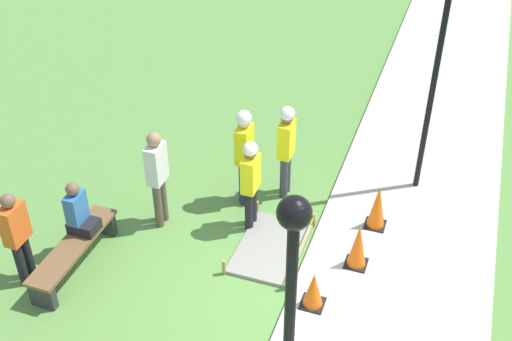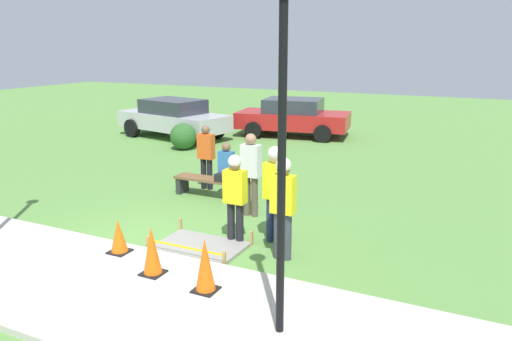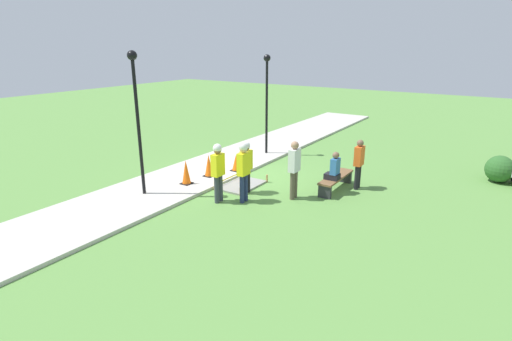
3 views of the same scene
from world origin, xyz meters
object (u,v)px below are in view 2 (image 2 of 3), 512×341
Objects in this scene: parked_car_silver at (173,118)px; park_bench at (212,184)px; traffic_cone_far_patch at (152,251)px; traffic_cone_sidewalk_edge at (205,265)px; worker_trainee at (235,192)px; worker_supervisor at (275,185)px; bystander_in_gray_shirt at (251,170)px; bystander_in_orange_shirt at (206,154)px; person_seated_on_bench at (226,165)px; parked_car_red at (293,117)px; lamppost_near at (282,112)px; traffic_cone_near_patch at (119,236)px; worker_assistant at (283,199)px.

park_bench is at bearing -36.75° from parked_car_silver.
traffic_cone_sidewalk_edge reaches higher than traffic_cone_far_patch.
worker_trainee is at bearing 76.65° from traffic_cone_far_patch.
bystander_in_gray_shirt is at bearing 133.12° from worker_supervisor.
traffic_cone_far_patch is 0.16× the size of parked_car_silver.
parked_car_silver is (-4.85, 5.50, -0.13)m from bystander_in_orange_shirt.
parked_car_silver is at bearing 131.45° from park_bench.
park_bench is 2.95m from worker_trainee.
worker_supervisor is (2.46, -1.89, 0.76)m from park_bench.
person_seated_on_bench is at bearing 142.14° from bystander_in_gray_shirt.
bystander_in_orange_shirt reaches higher than parked_car_red.
worker_supervisor is at bearing -79.18° from parked_car_red.
worker_supervisor reaches higher than parked_car_silver.
bystander_in_gray_shirt is 0.42× the size of lamppost_near.
traffic_cone_near_patch is 0.31× the size of park_bench.
traffic_cone_sidewalk_edge is 2.76m from lamppost_near.
person_seated_on_bench is (-0.00, 3.75, 0.42)m from traffic_cone_near_patch.
park_bench is (-1.38, 4.12, -0.15)m from traffic_cone_far_patch.
worker_assistant is 1.07× the size of worker_trainee.
lamppost_near reaches higher than parked_car_silver.
bystander_in_orange_shirt is at bearing 101.17° from traffic_cone_near_patch.
traffic_cone_far_patch is at bearing -76.14° from person_seated_on_bench.
parked_car_red is (-0.82, 7.87, -0.14)m from bystander_in_orange_shirt.
traffic_cone_near_patch is 4.35m from bystander_in_orange_shirt.
traffic_cone_sidewalk_edge is 0.19× the size of lamppost_near.
worker_trainee reaches higher than parked_car_red.
traffic_cone_near_patch is 3.17m from bystander_in_gray_shirt.
traffic_cone_sidewalk_edge reaches higher than traffic_cone_near_patch.
worker_assistant is 1.09m from worker_trainee.
worker_supervisor is (0.06, 2.33, 0.59)m from traffic_cone_sidewalk_edge.
parked_car_red reaches higher than traffic_cone_far_patch.
traffic_cone_far_patch is 0.40× the size of park_bench.
worker_trainee is at bearing 128.25° from lamppost_near.
worker_assistant is (0.42, -0.61, -0.03)m from worker_supervisor.
worker_assistant is 1.00× the size of bystander_in_gray_shirt.
worker_trainee is (1.47, -2.28, 0.17)m from person_seated_on_bench.
bystander_in_orange_shirt is 0.91× the size of bystander_in_gray_shirt.
bystander_in_orange_shirt is (-2.94, 2.43, -0.18)m from worker_supervisor.
worker_supervisor is 1.12× the size of bystander_in_orange_shirt.
traffic_cone_far_patch is 2.00m from worker_trainee.
traffic_cone_sidewalk_edge is 13.16m from parked_car_red.
traffic_cone_sidewalk_edge is 4.86m from park_bench.
bystander_in_gray_shirt is at bearing -82.75° from parked_car_red.
worker_supervisor is 1.53m from bystander_in_gray_shirt.
parked_car_silver is at bearing 130.28° from lamppost_near.
bystander_in_gray_shirt is (-1.46, 1.73, -0.05)m from worker_assistant.
park_bench is (-0.35, 3.70, -0.06)m from traffic_cone_near_patch.
traffic_cone_sidewalk_edge is 3.62m from bystander_in_gray_shirt.
traffic_cone_sidewalk_edge is 0.45× the size of bystander_in_gray_shirt.
park_bench is 1.16× the size of worker_trainee.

